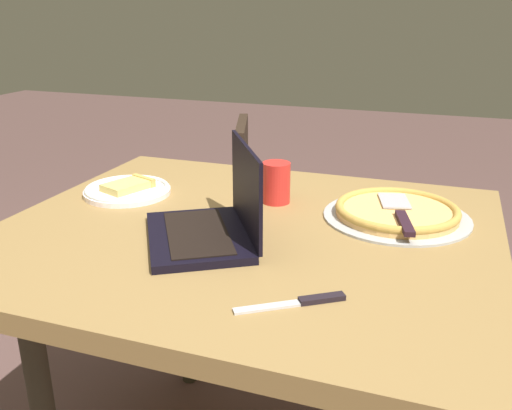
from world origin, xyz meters
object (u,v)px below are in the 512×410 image
Objects in this scene: dining_table at (246,257)px; chair_near at (215,204)px; table_knife at (302,302)px; drink_cup at (276,182)px; pizza_tray at (397,212)px; pizza_plate at (128,189)px; laptop at (213,221)px.

chair_near is (-0.47, 0.87, -0.22)m from dining_table.
chair_near is at bearing 120.32° from table_knife.
dining_table is 1.40× the size of chair_near.
table_knife is at bearing -59.68° from chair_near.
drink_cup is (0.01, 0.20, 0.13)m from dining_table.
pizza_tray is 2.00× the size of table_knife.
chair_near is (-0.68, 1.17, -0.30)m from table_knife.
pizza_plate is 1.33× the size of table_knife.
dining_table is at bearing -61.79° from chair_near.
laptop is at bearing -118.07° from dining_table.
drink_cup is 0.13× the size of chair_near.
pizza_plate and pizza_tray have the same top height.
pizza_plate is 0.73m from pizza_tray.
dining_table is 3.08× the size of laptop.
table_knife is (-0.11, -0.48, -0.01)m from pizza_tray.
table_knife is (0.26, -0.21, -0.04)m from laptop.
pizza_plate is 0.29× the size of chair_near.
laptop reaches higher than pizza_plate.
pizza_tray is 3.29× the size of drink_cup.
laptop reaches higher than dining_table.
dining_table is 0.39m from pizza_tray.
drink_cup is (0.41, 0.07, 0.04)m from pizza_plate.
pizza_plate is 0.42m from drink_cup.
pizza_tray is 0.43× the size of chair_near.
chair_near is at bearing 125.49° from drink_cup.
chair_near is (-0.48, 0.67, -0.35)m from drink_cup.
table_knife is (0.62, -0.42, -0.01)m from pizza_plate.
pizza_tray is at bearing 35.70° from laptop.
laptop is at bearing -66.24° from chair_near.
drink_cup is at bearing 177.44° from pizza_tray.
table_knife is at bearing -54.03° from dining_table.
laptop is (-0.05, -0.09, 0.12)m from dining_table.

